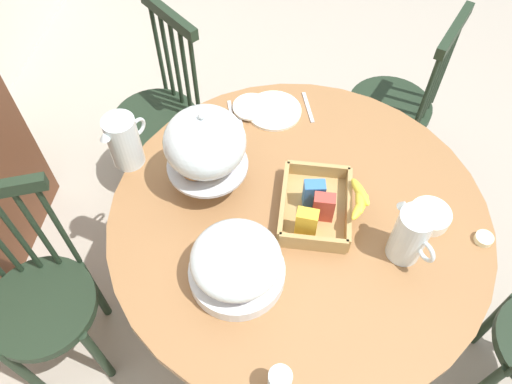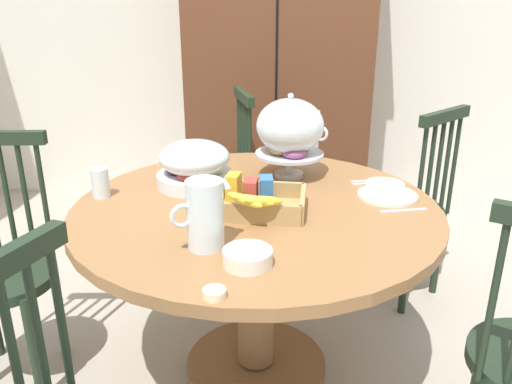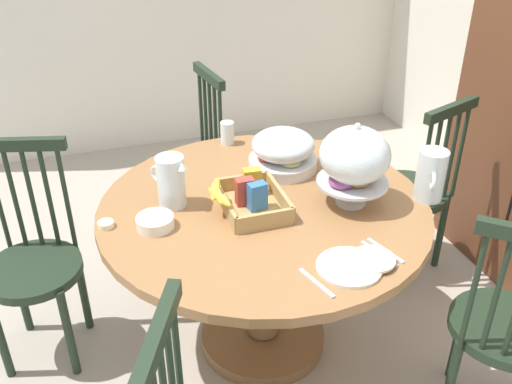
{
  "view_description": "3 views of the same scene",
  "coord_description": "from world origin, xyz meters",
  "views": [
    {
      "loc": [
        -1.1,
        -0.04,
        2.17
      ],
      "look_at": [
        -0.14,
        0.08,
        0.84
      ],
      "focal_mm": 35.13,
      "sensor_mm": 36.0,
      "label": 1
    },
    {
      "loc": [
        0.07,
        -1.76,
        1.45
      ],
      "look_at": [
        -0.14,
        -0.07,
        0.79
      ],
      "focal_mm": 36.34,
      "sensor_mm": 36.0,
      "label": 2
    },
    {
      "loc": [
        1.68,
        -0.69,
        1.92
      ],
      "look_at": [
        -0.24,
        -0.07,
        0.74
      ],
      "focal_mm": 40.0,
      "sensor_mm": 36.0,
      "label": 3
    }
  ],
  "objects": [
    {
      "name": "windsor_chair_host_seat",
      "position": [
        -0.44,
        0.84,
        0.45
      ],
      "size": [
        0.43,
        0.43,
        0.97
      ],
      "color": "#1E2D1E",
      "rests_on": "ground_plane"
    },
    {
      "name": "pastry_stand_with_dome",
      "position": [
        -0.04,
        0.26,
        0.94
      ],
      "size": [
        0.28,
        0.28,
        0.34
      ],
      "color": "silver",
      "rests_on": "dining_table"
    },
    {
      "name": "butter_dish",
      "position": [
        -0.17,
        -0.68,
        0.75
      ],
      "size": [
        0.06,
        0.06,
        0.02
      ],
      "primitive_type": "cylinder",
      "color": "beige",
      "rests_on": "dining_table"
    },
    {
      "name": "cereal_basket",
      "position": [
        -0.13,
        -0.13,
        0.78
      ],
      "size": [
        0.32,
        0.3,
        0.12
      ],
      "color": "tan",
      "rests_on": "dining_table"
    },
    {
      "name": "fruit_platter_covered",
      "position": [
        -0.4,
        0.11,
        0.83
      ],
      "size": [
        0.3,
        0.3,
        0.18
      ],
      "color": "silver",
      "rests_on": "dining_table"
    },
    {
      "name": "cereal_bowl",
      "position": [
        -0.11,
        -0.5,
        0.76
      ],
      "size": [
        0.14,
        0.14,
        0.04
      ],
      "primitive_type": "cylinder",
      "color": "white",
      "rests_on": "dining_table"
    },
    {
      "name": "drinking_glass",
      "position": [
        -0.72,
        -0.05,
        0.8
      ],
      "size": [
        0.06,
        0.06,
        0.11
      ],
      "primitive_type": "cylinder",
      "color": "silver",
      "rests_on": "dining_table"
    },
    {
      "name": "china_plate_large",
      "position": [
        0.34,
        0.07,
        0.75
      ],
      "size": [
        0.22,
        0.22,
        0.01
      ],
      "primitive_type": "cylinder",
      "color": "white",
      "rests_on": "dining_table"
    },
    {
      "name": "soup_spoon",
      "position": [
        0.38,
        -0.06,
        0.74
      ],
      "size": [
        0.17,
        0.06,
        0.01
      ],
      "primitive_type": "cube",
      "rotation": [
        0.0,
        0.0,
        6.57
      ],
      "color": "silver",
      "rests_on": "dining_table"
    },
    {
      "name": "dining_table",
      "position": [
        -0.14,
        -0.07,
        0.55
      ],
      "size": [
        1.31,
        1.31,
        0.74
      ],
      "color": "olive",
      "rests_on": "ground_plane"
    },
    {
      "name": "milk_pitcher",
      "position": [
        0.02,
        0.57,
        0.83
      ],
      "size": [
        0.18,
        0.12,
        0.21
      ],
      "color": "silver",
      "rests_on": "dining_table"
    },
    {
      "name": "table_knife",
      "position": [
        0.3,
        0.21,
        0.74
      ],
      "size": [
        0.17,
        0.06,
        0.01
      ],
      "primitive_type": "cube",
      "rotation": [
        0.0,
        0.0,
        6.57
      ],
      "color": "silver",
      "rests_on": "dining_table"
    },
    {
      "name": "windsor_chair_near_window",
      "position": [
        -1.09,
        -0.17,
        0.45
      ],
      "size": [
        0.4,
        0.4,
        0.97
      ],
      "color": "#1E2D1E",
      "rests_on": "ground_plane"
    },
    {
      "name": "windsor_chair_by_cabinet",
      "position": [
        -0.41,
        -0.98,
        0.45
      ],
      "size": [
        0.42,
        0.42,
        0.97
      ],
      "color": "#1E2D1E",
      "rests_on": "ground_plane"
    },
    {
      "name": "dinner_fork",
      "position": [
        0.29,
        0.24,
        0.74
      ],
      "size": [
        0.17,
        0.06,
        0.01
      ],
      "primitive_type": "cube",
      "rotation": [
        0.0,
        0.0,
        6.57
      ],
      "color": "silver",
      "rests_on": "dining_table"
    },
    {
      "name": "orange_juice_pitcher",
      "position": [
        -0.25,
        -0.41,
        0.84
      ],
      "size": [
        0.17,
        0.13,
        0.21
      ],
      "color": "silver",
      "rests_on": "dining_table"
    },
    {
      "name": "ground_plane",
      "position": [
        0.0,
        0.0,
        0.0
      ],
      "size": [
        10.0,
        10.0,
        0.0
      ],
      "primitive_type": "plane",
      "color": "#A89E8E"
    },
    {
      "name": "china_plate_small",
      "position": [
        0.34,
        0.16,
        0.76
      ],
      "size": [
        0.15,
        0.15,
        0.01
      ],
      "primitive_type": "cylinder",
      "color": "white",
      "rests_on": "china_plate_large"
    },
    {
      "name": "windsor_chair_far_side",
      "position": [
        0.52,
        0.63,
        0.45
      ],
      "size": [
        0.47,
        0.47,
        0.97
      ],
      "color": "#1E2D1E",
      "rests_on": "ground_plane"
    }
  ]
}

